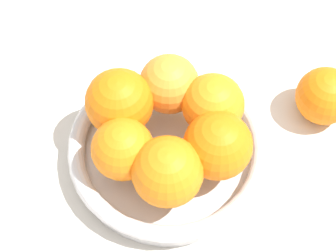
{
  "coord_description": "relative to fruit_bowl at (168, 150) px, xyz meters",
  "views": [
    {
      "loc": [
        0.16,
        0.28,
        0.61
      ],
      "look_at": [
        0.0,
        0.0,
        0.08
      ],
      "focal_mm": 60.0,
      "sensor_mm": 36.0,
      "label": 1
    }
  ],
  "objects": [
    {
      "name": "fruit_bowl",
      "position": [
        0.0,
        0.0,
        0.0
      ],
      "size": [
        0.24,
        0.24,
        0.04
      ],
      "color": "silver",
      "rests_on": "ground_plane"
    },
    {
      "name": "stray_orange",
      "position": [
        -0.2,
        0.04,
        0.02
      ],
      "size": [
        0.07,
        0.07,
        0.07
      ],
      "primitive_type": "sphere",
      "color": "orange",
      "rests_on": "ground_plane"
    },
    {
      "name": "orange_pile",
      "position": [
        0.0,
        0.0,
        0.06
      ],
      "size": [
        0.19,
        0.18,
        0.08
      ],
      "color": "orange",
      "rests_on": "fruit_bowl"
    },
    {
      "name": "ground_plane",
      "position": [
        0.0,
        0.0,
        -0.02
      ],
      "size": [
        4.0,
        4.0,
        0.0
      ],
      "primitive_type": "plane",
      "color": "beige"
    }
  ]
}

